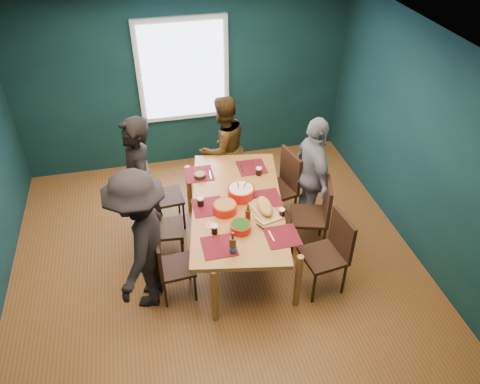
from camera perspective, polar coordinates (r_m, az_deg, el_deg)
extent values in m
cube|color=#95502B|center=(5.93, -2.77, -8.83)|extent=(5.00, 5.00, 0.01)
cube|color=silver|center=(4.41, -3.84, 16.42)|extent=(5.00, 5.00, 0.01)
cube|color=#103535|center=(5.91, 21.44, 4.92)|extent=(0.01, 5.00, 2.70)
cube|color=#103535|center=(7.22, -6.87, 13.12)|extent=(5.00, 0.01, 2.70)
cube|color=silver|center=(7.12, -6.96, 14.50)|extent=(1.35, 0.06, 1.55)
cube|color=#AA7733|center=(5.57, -0.35, -1.53)|extent=(1.42, 2.27, 0.05)
cylinder|color=#AA7733|center=(5.09, -3.12, -12.52)|extent=(0.07, 0.07, 0.75)
cylinder|color=#AA7733|center=(5.26, 7.08, -10.73)|extent=(0.07, 0.07, 0.75)
cylinder|color=#AA7733|center=(6.52, -6.21, 0.35)|extent=(0.07, 0.07, 0.75)
cylinder|color=#AA7733|center=(6.65, 1.75, 1.42)|extent=(0.07, 0.07, 0.75)
cube|color=black|center=(6.29, -8.95, -0.61)|extent=(0.45, 0.45, 0.04)
cube|color=black|center=(6.13, -10.91, 0.92)|extent=(0.07, 0.42, 0.46)
cylinder|color=black|center=(6.28, -10.06, -3.57)|extent=(0.03, 0.03, 0.43)
cylinder|color=black|center=(6.32, -6.85, -2.96)|extent=(0.03, 0.03, 0.43)
cylinder|color=black|center=(6.57, -10.59, -1.61)|extent=(0.03, 0.03, 0.43)
cylinder|color=black|center=(6.60, -7.51, -1.03)|extent=(0.03, 0.03, 0.43)
cube|color=black|center=(5.82, -8.97, -4.44)|extent=(0.45, 0.45, 0.04)
cube|color=black|center=(5.67, -11.06, -2.72)|extent=(0.08, 0.41, 0.45)
cylinder|color=black|center=(5.86, -10.48, -7.37)|extent=(0.03, 0.03, 0.42)
cylinder|color=black|center=(5.83, -7.02, -7.14)|extent=(0.03, 0.03, 0.42)
cylinder|color=black|center=(6.11, -10.41, -5.08)|extent=(0.03, 0.03, 0.42)
cylinder|color=black|center=(6.09, -7.11, -4.85)|extent=(0.03, 0.03, 0.42)
cube|color=black|center=(5.35, -7.79, -9.05)|extent=(0.42, 0.42, 0.04)
cube|color=black|center=(5.17, -9.97, -7.61)|extent=(0.06, 0.40, 0.43)
cylinder|color=black|center=(5.39, -9.07, -12.28)|extent=(0.03, 0.03, 0.41)
cylinder|color=black|center=(5.41, -5.47, -11.59)|extent=(0.03, 0.03, 0.41)
cylinder|color=black|center=(5.62, -9.65, -9.74)|extent=(0.03, 0.03, 0.41)
cylinder|color=black|center=(5.64, -6.21, -9.09)|extent=(0.03, 0.03, 0.41)
cube|color=black|center=(6.28, 4.38, 0.21)|extent=(0.55, 0.55, 0.04)
cube|color=black|center=(6.21, 6.18, 2.74)|extent=(0.15, 0.46, 0.51)
cylinder|color=black|center=(6.23, 3.57, -3.16)|extent=(0.04, 0.04, 0.47)
cylinder|color=black|center=(6.39, 6.69, -2.15)|extent=(0.04, 0.04, 0.47)
cylinder|color=black|center=(6.49, 1.89, -1.13)|extent=(0.04, 0.04, 0.47)
cylinder|color=black|center=(6.65, 4.93, -0.21)|extent=(0.04, 0.04, 0.47)
cube|color=black|center=(5.92, 8.42, -2.98)|extent=(0.55, 0.55, 0.04)
cube|color=black|center=(5.78, 10.64, -1.02)|extent=(0.17, 0.44, 0.49)
cylinder|color=black|center=(5.93, 6.46, -5.96)|extent=(0.03, 0.03, 0.46)
cylinder|color=black|center=(5.97, 10.15, -6.05)|extent=(0.03, 0.03, 0.46)
cylinder|color=black|center=(6.21, 6.35, -3.56)|extent=(0.03, 0.03, 0.46)
cylinder|color=black|center=(6.25, 9.86, -3.66)|extent=(0.03, 0.03, 0.46)
cube|color=black|center=(5.42, 10.10, -7.72)|extent=(0.51, 0.51, 0.04)
cube|color=black|center=(5.33, 12.33, -5.07)|extent=(0.10, 0.45, 0.49)
cylinder|color=black|center=(5.41, 8.98, -11.49)|extent=(0.03, 0.03, 0.46)
cylinder|color=black|center=(5.57, 12.55, -10.32)|extent=(0.03, 0.03, 0.46)
cylinder|color=black|center=(5.64, 7.15, -8.78)|extent=(0.03, 0.03, 0.46)
cylinder|color=black|center=(5.79, 10.61, -7.74)|extent=(0.03, 0.03, 0.46)
imported|color=black|center=(5.73, -12.13, 0.52)|extent=(0.53, 0.73, 1.83)
imported|color=black|center=(6.63, -2.06, 5.42)|extent=(0.92, 0.84, 1.55)
imported|color=silver|center=(6.08, 8.87, 2.06)|extent=(0.40, 0.95, 1.61)
imported|color=black|center=(5.06, -12.00, -5.95)|extent=(0.97, 1.27, 1.73)
cylinder|color=red|center=(5.39, -1.86, -1.97)|extent=(0.28, 0.28, 0.11)
cylinder|color=#5F8F34|center=(5.36, -1.87, -1.54)|extent=(0.24, 0.24, 0.02)
cylinder|color=red|center=(5.60, 0.13, -0.07)|extent=(0.33, 0.33, 0.13)
cylinder|color=beige|center=(5.56, 0.13, 0.42)|extent=(0.29, 0.29, 0.02)
cylinder|color=tan|center=(5.54, 0.57, 0.88)|extent=(0.10, 0.18, 0.26)
cylinder|color=tan|center=(5.53, -0.19, 0.78)|extent=(0.08, 0.18, 0.26)
cylinder|color=red|center=(5.14, 0.07, -4.34)|extent=(0.23, 0.23, 0.10)
cylinder|color=#1B4812|center=(5.11, 0.07, -3.97)|extent=(0.20, 0.20, 0.02)
cube|color=tan|center=(5.43, 3.01, -2.24)|extent=(0.33, 0.50, 0.02)
ellipsoid|color=#B78E41|center=(5.39, 3.03, -1.73)|extent=(0.24, 0.39, 0.11)
cube|color=silver|center=(5.26, 2.39, -3.50)|extent=(0.11, 0.17, 0.00)
cylinder|color=black|center=(5.18, 2.43, -4.21)|extent=(0.07, 0.10, 0.02)
sphere|color=#186016|center=(5.32, 3.31, -2.34)|extent=(0.03, 0.03, 0.03)
sphere|color=#186016|center=(5.39, 3.03, -1.68)|extent=(0.03, 0.03, 0.03)
sphere|color=#186016|center=(5.46, 2.75, -1.04)|extent=(0.03, 0.03, 0.03)
cylinder|color=black|center=(5.97, -4.91, 2.00)|extent=(0.15, 0.15, 0.06)
cylinder|color=#5F8F34|center=(5.96, -4.92, 2.20)|extent=(0.12, 0.12, 0.01)
cylinder|color=#43240C|center=(4.85, -0.88, -6.55)|extent=(0.07, 0.07, 0.20)
cylinder|color=#43240C|center=(4.76, -0.90, -5.34)|extent=(0.03, 0.03, 0.08)
cylinder|color=#1738A3|center=(4.87, -0.88, -6.83)|extent=(0.08, 0.08, 0.04)
cylinder|color=#43240C|center=(5.23, 0.97, -2.94)|extent=(0.06, 0.06, 0.17)
cylinder|color=#43240C|center=(5.15, 0.98, -1.91)|extent=(0.03, 0.03, 0.07)
cylinder|color=black|center=(5.11, -3.13, -4.59)|extent=(0.07, 0.07, 0.10)
cylinder|color=silver|center=(5.08, -3.15, -4.20)|extent=(0.08, 0.08, 0.02)
cylinder|color=black|center=(5.36, 5.13, -2.51)|extent=(0.06, 0.06, 0.09)
cylinder|color=silver|center=(5.33, 5.15, -2.17)|extent=(0.07, 0.07, 0.01)
cylinder|color=black|center=(5.99, 2.31, 2.52)|extent=(0.07, 0.07, 0.10)
cylinder|color=silver|center=(5.97, 2.32, 2.89)|extent=(0.08, 0.08, 0.02)
cylinder|color=black|center=(5.49, -4.83, -1.22)|extent=(0.08, 0.08, 0.11)
cylinder|color=silver|center=(5.46, -4.86, -0.81)|extent=(0.08, 0.08, 0.02)
cube|color=#E27B5F|center=(5.67, 3.42, -0.43)|extent=(0.14, 0.14, 0.00)
cube|color=#E27B5F|center=(5.24, -3.51, -4.08)|extent=(0.17, 0.17, 0.00)
cube|color=#E27B5F|center=(5.07, 4.84, -5.87)|extent=(0.19, 0.19, 0.00)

